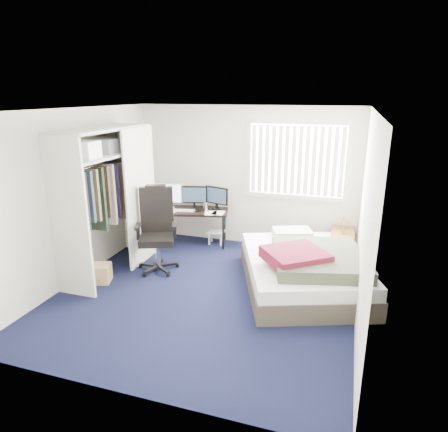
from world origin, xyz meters
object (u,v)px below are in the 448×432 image
Objects in this scene: desk at (192,207)px; nightstand at (342,233)px; office_chair at (157,238)px; bed at (304,268)px.

nightstand is (2.67, 0.09, -0.25)m from desk.
office_chair is 3.06m from nightstand.
desk is 1.90× the size of nightstand.
desk is 1.22m from office_chair.
office_chair is 2.31m from bed.
desk is 2.69m from nightstand.
nightstand is (2.78, 1.29, -0.06)m from office_chair.
nightstand is at bearing 69.29° from bed.
nightstand is at bearing 1.97° from desk.
nightstand is at bearing 24.90° from office_chair.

